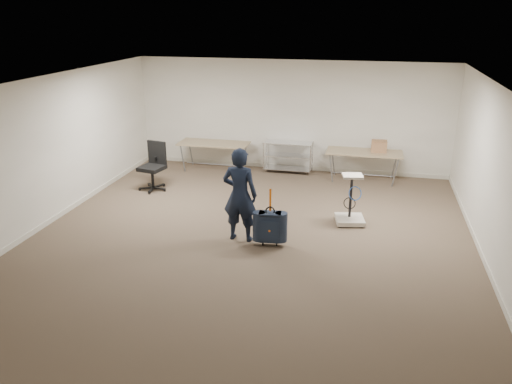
# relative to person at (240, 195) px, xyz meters

# --- Properties ---
(ground) EXTENTS (9.00, 9.00, 0.00)m
(ground) POSITION_rel_person_xyz_m (0.17, -0.04, -0.86)
(ground) COLOR #4E3D2F
(ground) RESTS_ON ground
(room_shell) EXTENTS (8.00, 9.00, 9.00)m
(room_shell) POSITION_rel_person_xyz_m (0.17, 1.34, -0.81)
(room_shell) COLOR beige
(room_shell) RESTS_ON ground
(folding_table_left) EXTENTS (1.80, 0.75, 0.73)m
(folding_table_left) POSITION_rel_person_xyz_m (-1.73, 3.91, -0.18)
(folding_table_left) COLOR #96825C
(folding_table_left) RESTS_ON ground
(folding_table_right) EXTENTS (1.80, 0.75, 0.73)m
(folding_table_right) POSITION_rel_person_xyz_m (2.07, 3.91, -0.18)
(folding_table_right) COLOR #96825C
(folding_table_right) RESTS_ON ground
(wire_shelf) EXTENTS (1.22, 0.47, 0.80)m
(wire_shelf) POSITION_rel_person_xyz_m (0.17, 4.16, -0.42)
(wire_shelf) COLOR silver
(wire_shelf) RESTS_ON ground
(person) EXTENTS (0.65, 0.44, 1.73)m
(person) POSITION_rel_person_xyz_m (0.00, 0.00, 0.00)
(person) COLOR black
(person) RESTS_ON ground
(suitcase) EXTENTS (0.41, 0.27, 1.06)m
(suitcase) POSITION_rel_person_xyz_m (0.58, -0.14, -0.50)
(suitcase) COLOR black
(suitcase) RESTS_ON ground
(office_chair) EXTENTS (0.67, 0.67, 1.10)m
(office_chair) POSITION_rel_person_xyz_m (-2.65, 2.18, -0.53)
(office_chair) COLOR black
(office_chair) RESTS_ON ground
(equipment_cart) EXTENTS (0.63, 0.63, 0.99)m
(equipment_cart) POSITION_rel_person_xyz_m (1.91, 1.21, -0.60)
(equipment_cart) COLOR beige
(equipment_cart) RESTS_ON ground
(cardboard_box) EXTENTS (0.37, 0.28, 0.27)m
(cardboard_box) POSITION_rel_person_xyz_m (2.41, 3.98, 0.00)
(cardboard_box) COLOR #9E6D49
(cardboard_box) RESTS_ON folding_table_right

